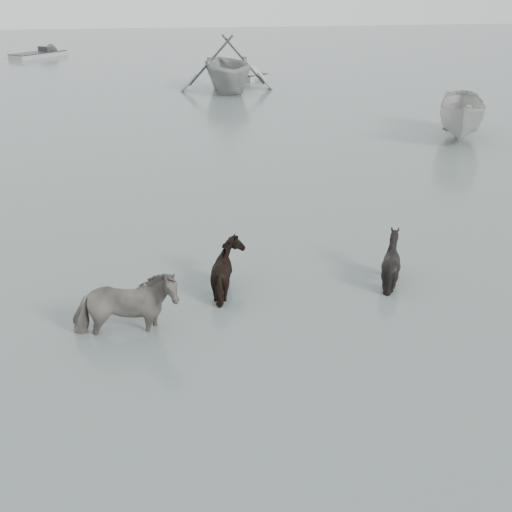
% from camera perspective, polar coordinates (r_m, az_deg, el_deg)
% --- Properties ---
extents(ground, '(140.00, 140.00, 0.00)m').
position_cam_1_polar(ground, '(12.36, -0.78, -6.53)').
color(ground, '#566661').
rests_on(ground, ground).
extents(pony_pinto, '(2.02, 0.97, 1.69)m').
position_cam_1_polar(pony_pinto, '(12.06, -11.68, -3.35)').
color(pony_pinto, black).
rests_on(pony_pinto, ground).
extents(pony_dark, '(1.49, 1.62, 1.36)m').
position_cam_1_polar(pony_dark, '(13.52, -2.26, -0.47)').
color(pony_dark, black).
rests_on(pony_dark, ground).
extents(pony_black, '(1.62, 1.55, 1.38)m').
position_cam_1_polar(pony_black, '(14.26, 12.02, 0.39)').
color(pony_black, black).
rests_on(pony_black, ground).
extents(rowboat_trail, '(5.64, 6.43, 3.24)m').
position_cam_1_polar(rowboat_trail, '(37.15, -2.56, 16.87)').
color(rowboat_trail, '#989A98').
rests_on(rowboat_trail, ground).
extents(boat_small, '(3.61, 5.08, 1.84)m').
position_cam_1_polar(boat_small, '(27.85, 17.89, 11.86)').
color(boat_small, '#A2A29E').
rests_on(boat_small, ground).
extents(skiff_mid, '(4.06, 4.49, 0.75)m').
position_cam_1_polar(skiff_mid, '(41.97, -1.40, 16.01)').
color(skiff_mid, '#9A9C9A').
rests_on(skiff_mid, ground).
extents(skiff_far, '(5.24, 5.68, 0.75)m').
position_cam_1_polar(skiff_far, '(55.22, -18.82, 16.76)').
color(skiff_far, gray).
rests_on(skiff_far, ground).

